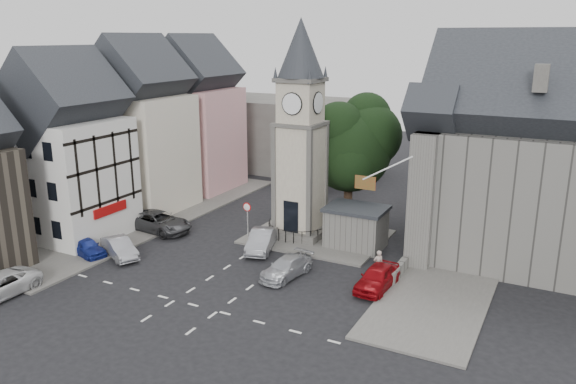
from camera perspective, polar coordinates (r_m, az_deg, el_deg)
The scene contains 23 objects.
ground at distance 37.39m, azimuth -4.28°, elevation -8.04°, with size 120.00×120.00×0.00m, color black.
pavement_west at distance 48.90m, azimuth -13.13°, elevation -2.56°, with size 6.00×30.00×0.14m, color #595651.
pavement_east at distance 40.40m, azimuth 16.76°, elevation -6.74°, with size 6.00×26.00×0.14m, color #595651.
central_island at distance 43.27m, azimuth 2.99°, elevation -4.55°, with size 10.00×8.00×0.16m, color #595651.
road_markings at distance 33.30m, azimuth -9.34°, elevation -11.32°, with size 20.00×8.00×0.01m, color silver.
clock_tower at distance 41.83m, azimuth 1.26°, elevation 6.17°, with size 4.86×4.86×16.25m.
stone_shelter at distance 41.17m, azimuth 6.92°, elevation -3.55°, with size 4.30×3.30×3.08m.
town_tree at distance 45.76m, azimuth 6.30°, elevation 5.44°, with size 7.20×7.20×10.80m.
warning_sign_post at distance 42.58m, azimuth -4.18°, elevation -2.14°, with size 0.70×0.19×2.85m.
terrace_pink at distance 56.87m, azimuth -9.33°, elevation 6.91°, with size 8.10×7.60×12.80m.
terrace_cream at distance 50.77m, azimuth -14.72°, elevation 5.58°, with size 8.10×7.60×12.80m.
terrace_tudor at distance 45.34m, azimuth -21.41°, elevation 3.34°, with size 8.10×7.60×12.00m.
backdrop_west at distance 65.47m, azimuth -0.46°, elevation 5.94°, with size 20.00×10.00×8.00m, color #4C4944.
east_building at distance 41.06m, azimuth 23.17°, elevation 2.09°, with size 14.40×11.40×12.60m.
east_boundary_wall at distance 42.61m, azimuth 13.63°, elevation -4.78°, with size 0.40×16.00×0.90m, color #62605B.
flagpole at distance 35.49m, azimuth 10.04°, elevation 2.38°, with size 3.68×0.10×2.74m.
car_west_blue at distance 42.17m, azimuth -19.82°, elevation -5.25°, with size 1.48×3.69×1.26m, color navy.
car_west_silver at distance 41.09m, azimuth -16.74°, elevation -5.45°, with size 1.43×4.10×1.35m, color #93959B.
car_west_grey at distance 45.56m, azimuth -13.02°, elevation -2.96°, with size 2.61×5.66×1.57m, color #343537.
car_island_silver at distance 40.60m, azimuth -2.70°, elevation -4.93°, with size 1.57×4.51×1.48m, color #93949B.
car_island_east at distance 36.29m, azimuth -0.17°, elevation -7.68°, with size 1.74×4.29×1.24m, color #AEB1B7.
car_east_red at distance 35.05m, azimuth 9.08°, elevation -8.56°, with size 1.74×4.33×1.48m, color maroon.
pedestrian at distance 36.52m, azimuth 9.15°, elevation -7.23°, with size 0.67×0.44×1.84m, color #A9978B.
Camera 1 is at (18.18, -29.05, 14.95)m, focal length 35.00 mm.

